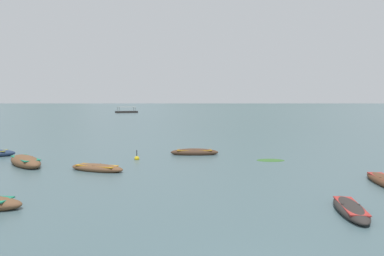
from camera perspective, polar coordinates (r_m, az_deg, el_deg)
The scene contains 11 objects.
ground_plane at distance 1506.30m, azimuth -9.01°, elevation 4.13°, with size 6000.00×6000.00×0.00m, color #476066.
mountain_1 at distance 2223.81m, azimuth -22.38°, elevation 7.90°, with size 955.58×955.58×308.93m, color #4C5B56.
mountain_2 at distance 2283.20m, azimuth -6.38°, elevation 8.85°, with size 1344.30×1344.30×369.09m, color slate.
mountain_3 at distance 2206.32m, azimuth 9.96°, elevation 10.29°, with size 1654.69×1654.69×470.33m, color #4C5B56.
rowboat_0 at distance 21.86m, azimuth -15.54°, elevation -6.44°, with size 3.70×2.74×0.53m.
rowboat_1 at distance 27.38m, azimuth 0.41°, elevation -4.06°, with size 3.93×1.65×0.62m.
rowboat_7 at distance 25.35m, azimuth -25.99°, elevation -5.04°, with size 3.55×4.43×0.82m.
rowboat_8 at distance 14.64m, azimuth 24.89°, elevation -12.13°, with size 1.99×3.49×0.46m.
ferry_0 at distance 134.77m, azimuth -10.85°, elevation 2.67°, with size 8.75×5.34×2.54m.
mooring_buoy at distance 25.40m, azimuth -9.17°, elevation -5.02°, with size 0.37×0.37×0.80m.
weed_patch_2 at distance 25.38m, azimuth 12.95°, elevation -5.28°, with size 2.01×1.24×0.14m, color #38662D.
Camera 1 is at (-2.66, -6.29, 4.20)m, focal length 32.03 mm.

